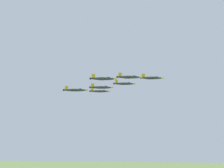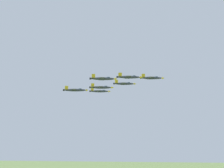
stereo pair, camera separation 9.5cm
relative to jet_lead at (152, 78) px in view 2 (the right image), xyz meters
The scene contains 7 objects.
jet_lead is the anchor object (origin of this frame).
jet_left_wingman 25.04m from the jet_lead, 151.10° to the left, with size 18.38×11.60×3.89m.
jet_right_wingman 25.07m from the jet_lead, 128.17° to the right, with size 18.63×11.74×3.94m.
jet_left_outer 50.29m from the jet_lead, 151.10° to the left, with size 17.88×11.27×3.78m.
jet_right_outer 50.33m from the jet_lead, 128.17° to the right, with size 18.19×11.52×3.86m.
jet_slot_rear 38.77m from the jet_lead, 168.54° to the right, with size 18.23×11.54×3.86m.
jet_trailing 57.87m from the jet_lead, 168.53° to the right, with size 18.80×11.81×3.97m.
Camera 2 is at (-2.76, -272.31, 59.72)m, focal length 55.82 mm.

